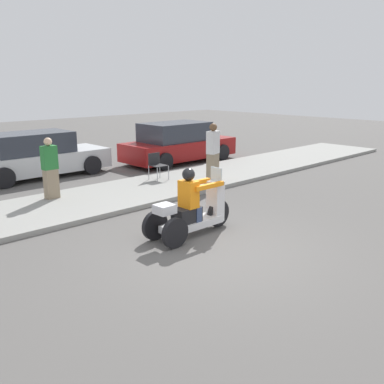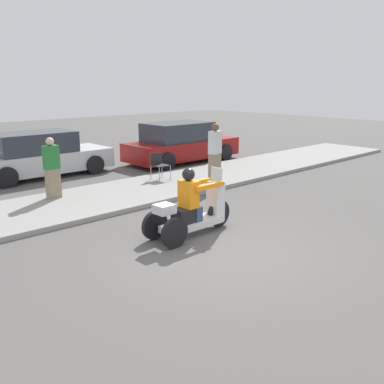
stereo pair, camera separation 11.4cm
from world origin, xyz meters
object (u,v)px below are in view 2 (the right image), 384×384
(spectator_end_of_line, at_px, (215,154))
(parked_car_lot_left, at_px, (181,143))
(folding_chair_set_back, at_px, (159,163))
(motorcycle_trike, at_px, (192,211))
(spectator_far_back, at_px, (52,169))
(parked_car_lot_center, at_px, (39,156))

(spectator_end_of_line, height_order, parked_car_lot_left, spectator_end_of_line)
(folding_chair_set_back, xyz_separation_m, parked_car_lot_left, (2.91, 2.25, 0.11))
(motorcycle_trike, xyz_separation_m, spectator_end_of_line, (3.53, 2.81, 0.46))
(spectator_end_of_line, distance_m, parked_car_lot_left, 4.10)
(motorcycle_trike, bearing_deg, spectator_far_back, 102.76)
(folding_chair_set_back, height_order, parked_car_lot_left, parked_car_lot_left)
(spectator_far_back, bearing_deg, spectator_end_of_line, -18.62)
(spectator_end_of_line, bearing_deg, motorcycle_trike, -141.52)
(spectator_end_of_line, height_order, parked_car_lot_center, spectator_end_of_line)
(spectator_far_back, xyz_separation_m, folding_chair_set_back, (3.44, -0.12, -0.27))
(motorcycle_trike, relative_size, parked_car_lot_left, 0.45)
(folding_chair_set_back, bearing_deg, motorcycle_trike, -120.24)
(parked_car_lot_center, bearing_deg, folding_chair_set_back, -55.53)
(spectator_far_back, bearing_deg, motorcycle_trike, -77.24)
(spectator_far_back, distance_m, parked_car_lot_left, 6.70)
(folding_chair_set_back, xyz_separation_m, parked_car_lot_center, (-2.36, 3.43, 0.08))
(spectator_far_back, bearing_deg, parked_car_lot_center, 71.97)
(motorcycle_trike, height_order, spectator_far_back, spectator_far_back)
(motorcycle_trike, xyz_separation_m, parked_car_lot_left, (5.36, 6.47, 0.22))
(motorcycle_trike, distance_m, parked_car_lot_center, 7.65)
(spectator_end_of_line, xyz_separation_m, folding_chair_set_back, (-1.08, 1.40, -0.35))
(folding_chair_set_back, bearing_deg, parked_car_lot_left, 37.80)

